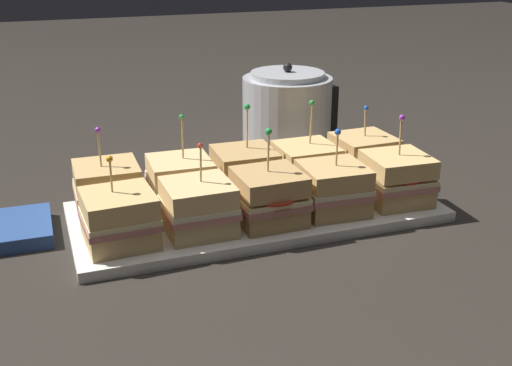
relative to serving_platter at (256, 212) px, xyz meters
name	(u,v)px	position (x,y,z in m)	size (l,w,h in m)	color
ground_plane	(256,216)	(0.00, 0.00, -0.01)	(6.00, 6.00, 0.00)	#2D2823
serving_platter	(256,212)	(0.00, 0.00, 0.00)	(0.64, 0.28, 0.02)	white
sandwich_front_far_left	(120,218)	(-0.24, -0.06, 0.05)	(0.12, 0.12, 0.14)	tan
sandwich_front_left	(198,207)	(-0.12, -0.06, 0.05)	(0.11, 0.11, 0.15)	#DBB77A
sandwich_front_center	(267,198)	(0.00, -0.06, 0.05)	(0.11, 0.12, 0.16)	tan
sandwich_front_right	(333,189)	(0.12, -0.06, 0.05)	(0.12, 0.12, 0.15)	tan
sandwich_front_far_right	(397,179)	(0.24, -0.06, 0.05)	(0.12, 0.12, 0.16)	tan
sandwich_back_far_left	(108,189)	(-0.25, 0.06, 0.05)	(0.11, 0.11, 0.15)	tan
sandwich_back_left	(180,182)	(-0.12, 0.06, 0.05)	(0.11, 0.11, 0.16)	#DBB77A
sandwich_back_center	(246,172)	(0.00, 0.06, 0.05)	(0.11, 0.11, 0.17)	tan
sandwich_back_right	(306,166)	(0.12, 0.06, 0.05)	(0.11, 0.11, 0.17)	tan
sandwich_back_far_right	(363,158)	(0.24, 0.06, 0.05)	(0.11, 0.11, 0.15)	tan
kettle_steel	(287,115)	(0.18, 0.30, 0.08)	(0.22, 0.20, 0.21)	#B7BABF
napkin_stack	(7,230)	(-0.41, 0.06, 0.00)	(0.14, 0.14, 0.02)	navy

